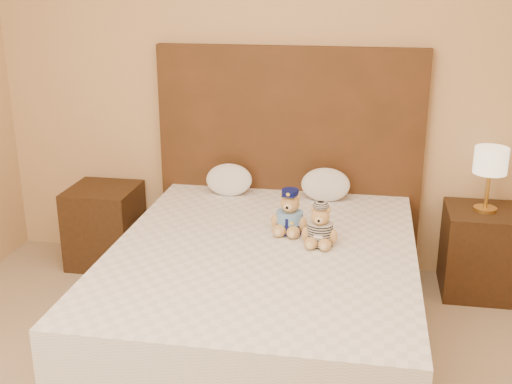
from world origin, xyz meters
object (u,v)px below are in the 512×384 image
bed (263,294)px  nightstand_left (105,225)px  teddy_prisoner (320,225)px  pillow_left (229,178)px  lamp (491,164)px  nightstand_right (480,251)px  teddy_police (290,212)px  pillow_right (326,183)px

bed → nightstand_left: size_ratio=3.64×
teddy_prisoner → pillow_left: 0.99m
lamp → teddy_prisoner: 1.21m
nightstand_right → teddy_police: teddy_police is taller
lamp → teddy_police: (-1.14, -0.57, -0.17)m
lamp → teddy_prisoner: size_ratio=1.76×
pillow_right → bed: bearing=-107.7°
lamp → teddy_police: lamp is taller
bed → pillow_right: (0.26, 0.83, 0.39)m
nightstand_right → lamp: (-0.00, 0.00, 0.57)m
pillow_right → lamp: bearing=-1.7°
bed → teddy_prisoner: bearing=16.7°
bed → pillow_left: (-0.37, 0.83, 0.38)m
pillow_left → pillow_right: pillow_right is taller
bed → pillow_left: size_ratio=6.51×
teddy_police → pillow_left: bearing=136.0°
pillow_left → pillow_right: bearing=0.0°
teddy_police → pillow_left: teddy_police is taller
bed → pillow_right: 0.95m
teddy_police → pillow_left: 0.77m
nightstand_right → nightstand_left: bearing=180.0°
nightstand_left → teddy_police: (1.36, -0.57, 0.40)m
bed → nightstand_right: (1.25, 0.80, -0.00)m
teddy_police → pillow_right: size_ratio=0.81×
pillow_left → teddy_police: bearing=-51.4°
bed → nightstand_right: same height
teddy_police → nightstand_left: bearing=164.6°
nightstand_left → teddy_police: size_ratio=2.18×
lamp → teddy_police: 1.29m
pillow_right → nightstand_right: bearing=-1.7°
nightstand_left → nightstand_right: 2.50m
bed → teddy_police: teddy_police is taller
lamp → teddy_prisoner: (-0.96, -0.71, -0.18)m
lamp → pillow_left: 1.63m
lamp → teddy_police: size_ratio=1.59×
nightstand_right → teddy_prisoner: teddy_prisoner is taller
nightstand_right → pillow_right: bearing=178.3°
teddy_prisoner → pillow_left: teddy_prisoner is taller
nightstand_right → pillow_right: (-0.99, 0.03, 0.39)m
lamp → teddy_prisoner: lamp is taller
nightstand_left → pillow_left: size_ratio=1.79×
nightstand_right → pillow_left: bearing=178.9°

